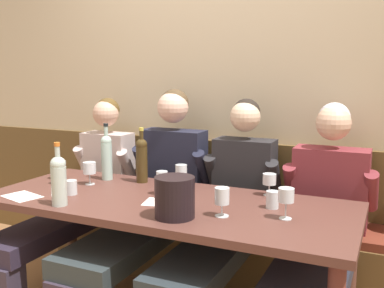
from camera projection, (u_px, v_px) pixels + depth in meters
The scene contains 24 objects.
room_wall_back at pixel (226, 75), 3.12m from camera, with size 6.80×0.08×2.80m, color beige.
wood_wainscot_panel at pixel (221, 204), 3.22m from camera, with size 6.80×0.03×0.93m, color brown.
wall_bench at pixel (210, 238), 3.06m from camera, with size 2.32×0.42×0.94m.
dining_table at pixel (165, 214), 2.41m from camera, with size 2.02×0.82×0.73m.
person_left_seat at pixel (78, 194), 3.02m from camera, with size 0.47×1.23×1.23m.
person_center_left_seat at pixel (149, 199), 2.79m from camera, with size 0.54×1.24×1.31m.
person_right_seat at pixel (225, 214), 2.58m from camera, with size 0.49×1.23×1.25m.
person_center_right_seat at pixel (320, 228), 2.36m from camera, with size 0.54×1.23×1.24m.
ice_bucket at pixel (175, 197), 2.10m from camera, with size 0.19×0.19×0.20m, color black.
wine_bottle_green_tall at pixel (142, 159), 2.77m from camera, with size 0.07×0.07×0.35m.
wine_bottle_clear_water at pixel (107, 156), 2.84m from camera, with size 0.07×0.07×0.37m.
wine_bottle_amber_mid at pixel (59, 179), 2.28m from camera, with size 0.08×0.08×0.33m.
wine_glass_near_bucket at pixel (61, 168), 2.72m from camera, with size 0.07×0.07×0.15m.
wine_glass_center_front at pixel (181, 172), 2.64m from camera, with size 0.07×0.07×0.14m.
wine_glass_center_rear at pixel (269, 180), 2.47m from camera, with size 0.07×0.07×0.12m.
wine_glass_by_bottle at pixel (89, 169), 2.72m from camera, with size 0.08×0.08×0.14m.
wine_glass_mid_left at pixel (286, 197), 2.07m from camera, with size 0.07×0.07×0.15m.
wine_glass_mid_right at pixel (222, 197), 2.11m from camera, with size 0.07×0.07×0.14m.
wine_glass_left_end at pixel (162, 178), 2.49m from camera, with size 0.07×0.07×0.14m.
water_tumbler_center at pixel (71, 187), 2.50m from camera, with size 0.07×0.07×0.08m, color silver.
water_tumbler_left at pixel (272, 200), 2.25m from camera, with size 0.06×0.06×0.09m, color silver.
water_tumbler_right at pixel (57, 172), 2.87m from camera, with size 0.07×0.07×0.09m, color silver.
tasting_sheet_left_guest at pixel (164, 203), 2.35m from camera, with size 0.21×0.15×0.00m, color white.
tasting_sheet_right_guest at pixel (22, 196), 2.46m from camera, with size 0.21×0.15×0.00m, color white.
Camera 1 is at (1.10, -1.88, 1.41)m, focal length 41.40 mm.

